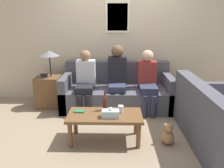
{
  "coord_description": "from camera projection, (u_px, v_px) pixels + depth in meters",
  "views": [
    {
      "loc": [
        -0.02,
        -3.51,
        1.67
      ],
      "look_at": [
        -0.09,
        -0.13,
        0.65
      ],
      "focal_mm": 35.0,
      "sensor_mm": 36.0,
      "label": 1
    }
  ],
  "objects": [
    {
      "name": "tissue_box",
      "position": [
        111.0,
        114.0,
        2.91
      ],
      "size": [
        0.23,
        0.12,
        0.15
      ],
      "color": "silver",
      "rests_on": "coffee_table"
    },
    {
      "name": "wine_bottle",
      "position": [
        105.0,
        103.0,
        3.11
      ],
      "size": [
        0.06,
        0.06,
        0.3
      ],
      "color": "#562319",
      "rests_on": "coffee_table"
    },
    {
      "name": "couch_side",
      "position": [
        219.0,
        123.0,
        3.01
      ],
      "size": [
        0.93,
        1.67,
        0.84
      ],
      "rotation": [
        0.0,
        0.0,
        1.57
      ],
      "color": "#4C4C56",
      "rests_on": "ground_plane"
    },
    {
      "name": "couch_main",
      "position": [
        117.0,
        92.0,
        4.29
      ],
      "size": [
        2.08,
        0.93,
        0.84
      ],
      "color": "#4C4C56",
      "rests_on": "ground_plane"
    },
    {
      "name": "coffee_table",
      "position": [
        105.0,
        118.0,
        3.03
      ],
      "size": [
        1.03,
        0.5,
        0.4
      ],
      "color": "brown",
      "rests_on": "ground_plane"
    },
    {
      "name": "book_stack",
      "position": [
        79.0,
        111.0,
        3.09
      ],
      "size": [
        0.16,
        0.1,
        0.02
      ],
      "color": "#237547",
      "rests_on": "coffee_table"
    },
    {
      "name": "ground_plane",
      "position": [
        117.0,
        117.0,
        3.84
      ],
      "size": [
        16.0,
        16.0,
        0.0
      ],
      "primitive_type": "plane",
      "color": "gray"
    },
    {
      "name": "teddy_bear",
      "position": [
        168.0,
        135.0,
        3.01
      ],
      "size": [
        0.19,
        0.19,
        0.3
      ],
      "color": "#A87A51",
      "rests_on": "ground_plane"
    },
    {
      "name": "side_table_with_lamp",
      "position": [
        49.0,
        87.0,
        4.26
      ],
      "size": [
        0.48,
        0.46,
        1.1
      ],
      "color": "brown",
      "rests_on": "ground_plane"
    },
    {
      "name": "person_middle",
      "position": [
        117.0,
        76.0,
        4.05
      ],
      "size": [
        0.34,
        0.57,
        1.21
      ],
      "color": "#2D334C",
      "rests_on": "ground_plane"
    },
    {
      "name": "drinking_glass",
      "position": [
        121.0,
        109.0,
        3.06
      ],
      "size": [
        0.08,
        0.08,
        0.1
      ],
      "color": "silver",
      "rests_on": "coffee_table"
    },
    {
      "name": "person_right",
      "position": [
        147.0,
        79.0,
        4.01
      ],
      "size": [
        0.34,
        0.62,
        1.12
      ],
      "color": "#2D334C",
      "rests_on": "ground_plane"
    },
    {
      "name": "wall_back",
      "position": [
        117.0,
        37.0,
        4.47
      ],
      "size": [
        9.0,
        0.08,
        2.6
      ],
      "color": "beige",
      "rests_on": "ground_plane"
    },
    {
      "name": "person_left",
      "position": [
        85.0,
        79.0,
        4.02
      ],
      "size": [
        0.34,
        0.61,
        1.12
      ],
      "color": "black",
      "rests_on": "ground_plane"
    }
  ]
}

